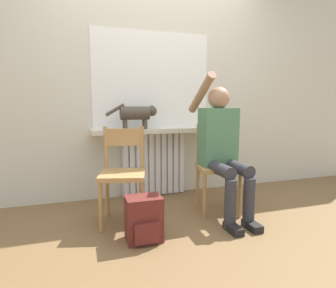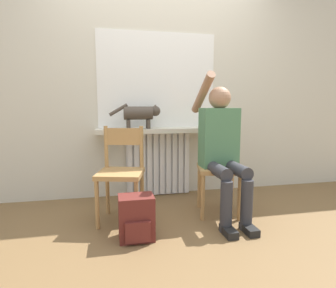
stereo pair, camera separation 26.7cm
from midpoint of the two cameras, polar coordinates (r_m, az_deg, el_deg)
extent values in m
plane|color=brown|center=(2.30, 6.87, -18.89)|extent=(12.00, 12.00, 0.00)
cube|color=beige|center=(3.26, 0.11, 13.45)|extent=(7.00, 0.06, 2.70)
cube|color=white|center=(3.25, 0.34, -3.96)|extent=(0.73, 0.05, 0.74)
cube|color=white|center=(3.15, -5.36, -4.36)|extent=(0.05, 0.03, 0.71)
cube|color=white|center=(3.16, -4.03, -4.31)|extent=(0.05, 0.03, 0.71)
cube|color=white|center=(3.17, -2.72, -4.26)|extent=(0.05, 0.03, 0.71)
cube|color=white|center=(3.18, -1.42, -4.20)|extent=(0.05, 0.03, 0.71)
cube|color=white|center=(3.20, -0.13, -4.15)|extent=(0.05, 0.03, 0.71)
cube|color=white|center=(3.21, 1.15, -4.09)|extent=(0.05, 0.03, 0.71)
cube|color=white|center=(3.23, 2.42, -4.03)|extent=(0.05, 0.03, 0.71)
cube|color=white|center=(3.25, 3.67, -3.97)|extent=(0.05, 0.03, 0.71)
cube|color=white|center=(3.27, 4.91, -3.91)|extent=(0.05, 0.03, 0.71)
cube|color=white|center=(3.29, 6.13, -3.85)|extent=(0.05, 0.03, 0.71)
cube|color=beige|center=(3.09, 0.76, 2.80)|extent=(1.38, 0.28, 0.05)
cube|color=white|center=(3.22, 0.24, 12.81)|extent=(1.32, 0.01, 1.05)
cube|color=#B2844C|center=(2.49, -6.63, -6.04)|extent=(0.47, 0.47, 0.04)
cylinder|color=#B2844C|center=(2.43, -11.13, -12.11)|extent=(0.04, 0.04, 0.42)
cylinder|color=#B2844C|center=(2.38, -3.18, -12.45)|extent=(0.04, 0.04, 0.42)
cylinder|color=#B2844C|center=(2.74, -9.44, -9.78)|extent=(0.04, 0.04, 0.42)
cylinder|color=#B2844C|center=(2.69, -2.42, -10.01)|extent=(0.04, 0.04, 0.42)
cylinder|color=#B2844C|center=(2.64, -9.65, -0.57)|extent=(0.04, 0.04, 0.39)
cylinder|color=#B2844C|center=(2.59, -2.48, -0.64)|extent=(0.04, 0.04, 0.39)
cube|color=#B2844C|center=(2.59, -6.13, 1.51)|extent=(0.34, 0.11, 0.15)
cube|color=#B2844C|center=(2.73, 13.07, -4.96)|extent=(0.46, 0.46, 0.04)
cylinder|color=#B2844C|center=(2.60, 10.06, -10.75)|extent=(0.04, 0.04, 0.42)
cylinder|color=#B2844C|center=(2.67, 17.20, -10.46)|extent=(0.04, 0.04, 0.42)
cylinder|color=#B2844C|center=(2.91, 9.01, -8.68)|extent=(0.04, 0.04, 0.42)
cylinder|color=#B2844C|center=(2.98, 15.39, -8.50)|extent=(0.04, 0.04, 0.42)
cylinder|color=#B2844C|center=(2.82, 9.20, -0.02)|extent=(0.04, 0.04, 0.39)
cylinder|color=#B2844C|center=(2.89, 15.71, -0.03)|extent=(0.04, 0.04, 0.39)
cube|color=#B2844C|center=(2.84, 12.56, 1.91)|extent=(0.34, 0.10, 0.15)
cylinder|color=#333338|center=(2.52, 13.03, -5.18)|extent=(0.11, 0.41, 0.11)
cylinder|color=#333338|center=(2.60, 16.65, -4.91)|extent=(0.11, 0.41, 0.11)
cylinder|color=#333338|center=(2.41, 14.95, -12.29)|extent=(0.10, 0.10, 0.43)
cylinder|color=#333338|center=(2.49, 18.72, -11.75)|extent=(0.10, 0.10, 0.43)
cube|color=black|center=(2.43, 15.45, -16.82)|extent=(0.09, 0.20, 0.06)
cube|color=black|center=(2.51, 19.25, -16.13)|extent=(0.09, 0.20, 0.06)
cube|color=#4C7F56|center=(2.69, 13.09, 1.27)|extent=(0.34, 0.20, 0.55)
sphere|color=#A87A5B|center=(2.68, 13.34, 9.10)|extent=(0.20, 0.20, 0.20)
cylinder|color=#A87A5B|center=(2.76, 9.86, 10.10)|extent=(0.08, 0.50, 0.38)
cylinder|color=#4C7F56|center=(2.73, 16.34, 0.66)|extent=(0.08, 0.08, 0.44)
cylinder|color=#4C4238|center=(2.98, -3.52, 6.29)|extent=(0.30, 0.14, 0.14)
sphere|color=#4C4238|center=(3.01, -0.05, 6.72)|extent=(0.11, 0.11, 0.11)
cone|color=#4C4238|center=(2.99, 0.06, 7.65)|extent=(0.04, 0.04, 0.04)
cone|color=#4C4238|center=(3.04, -0.16, 7.66)|extent=(0.04, 0.04, 0.04)
cylinder|color=#4C4238|center=(2.97, -1.39, 4.02)|extent=(0.04, 0.04, 0.10)
cylinder|color=#4C4238|center=(3.04, -1.63, 4.11)|extent=(0.04, 0.04, 0.10)
cylinder|color=#4C4238|center=(2.94, -5.44, 3.95)|extent=(0.04, 0.04, 0.10)
cylinder|color=#4C4238|center=(3.01, -5.60, 4.03)|extent=(0.04, 0.04, 0.10)
cylinder|color=#4C4238|center=(2.96, -7.51, 6.90)|extent=(0.20, 0.03, 0.14)
cube|color=maroon|center=(2.24, -2.97, -14.74)|extent=(0.27, 0.20, 0.35)
cube|color=maroon|center=(2.17, -2.46, -17.57)|extent=(0.19, 0.03, 0.16)
camera|label=1|loc=(0.13, -87.14, 0.40)|focal=30.00mm
camera|label=2|loc=(0.13, 92.86, -0.40)|focal=30.00mm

